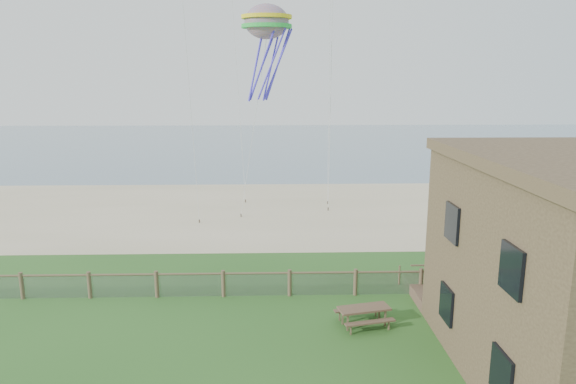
% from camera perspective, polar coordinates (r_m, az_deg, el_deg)
% --- Properties ---
extents(ground, '(160.00, 160.00, 0.00)m').
position_cam_1_polar(ground, '(18.53, 0.79, -18.89)').
color(ground, '#26521C').
rests_on(ground, ground).
extents(sand_beach, '(72.00, 20.00, 0.02)m').
position_cam_1_polar(sand_beach, '(39.05, -0.55, -2.01)').
color(sand_beach, tan).
rests_on(sand_beach, ground).
extents(ocean, '(160.00, 68.00, 0.02)m').
position_cam_1_polar(ocean, '(82.42, -1.13, 5.49)').
color(ocean, slate).
rests_on(ocean, ground).
extents(chainlink_fence, '(36.20, 0.20, 1.25)m').
position_cam_1_polar(chainlink_fence, '(23.65, 0.18, -10.23)').
color(chainlink_fence, brown).
rests_on(chainlink_fence, ground).
extents(picnic_table, '(2.33, 1.96, 0.86)m').
position_cam_1_polar(picnic_table, '(21.28, 8.43, -13.37)').
color(picnic_table, brown).
rests_on(picnic_table, ground).
extents(octopus_kite, '(3.72, 3.22, 6.42)m').
position_cam_1_polar(octopus_kite, '(32.97, -2.37, 15.55)').
color(octopus_kite, orange).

